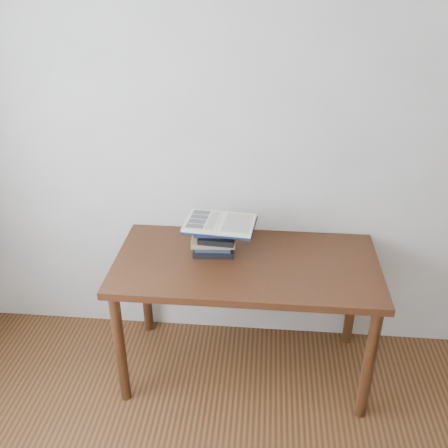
# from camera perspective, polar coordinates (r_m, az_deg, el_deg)

# --- Properties ---
(room_shell) EXTENTS (3.54, 3.54, 2.62)m
(room_shell) POSITION_cam_1_polar(r_m,az_deg,el_deg) (1.14, -4.89, -5.31)
(room_shell) COLOR silver
(room_shell) RESTS_ON ground
(desk) EXTENTS (1.45, 0.72, 0.78)m
(desk) POSITION_cam_1_polar(r_m,az_deg,el_deg) (2.79, 2.53, -5.97)
(desk) COLOR #432210
(desk) RESTS_ON ground
(book_stack) EXTENTS (0.26, 0.20, 0.19)m
(book_stack) POSITION_cam_1_polar(r_m,az_deg,el_deg) (2.76, -1.14, -1.60)
(book_stack) COLOR black
(book_stack) RESTS_ON desk
(open_book) EXTENTS (0.40, 0.30, 0.03)m
(open_book) POSITION_cam_1_polar(r_m,az_deg,el_deg) (2.68, -0.46, 0.06)
(open_book) COLOR black
(open_book) RESTS_ON book_stack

